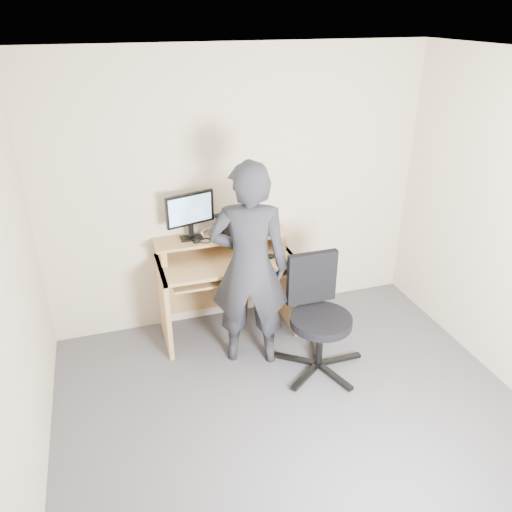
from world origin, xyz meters
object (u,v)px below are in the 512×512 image
desk (225,275)px  monitor (190,212)px  office_chair (318,311)px  person (249,267)px

desk → monitor: 0.68m
office_chair → person: (-0.50, 0.25, 0.36)m
office_chair → person: person is taller
monitor → office_chair: size_ratio=0.46×
desk → office_chair: size_ratio=1.26×
monitor → person: (0.35, -0.61, -0.28)m
office_chair → desk: bearing=127.0°
monitor → desk: bearing=-34.4°
desk → office_chair: (0.58, -0.77, -0.03)m
monitor → person: person is taller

